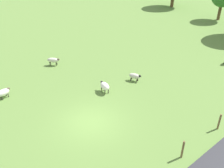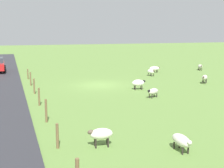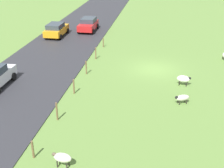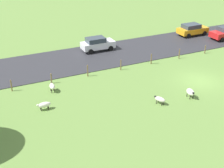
% 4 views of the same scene
% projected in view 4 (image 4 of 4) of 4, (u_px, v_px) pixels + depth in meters
% --- Properties ---
extents(ground_plane, '(160.00, 160.00, 0.00)m').
position_uv_depth(ground_plane, '(200.00, 81.00, 31.99)').
color(ground_plane, olive).
extents(road_strip, '(8.00, 80.00, 0.06)m').
position_uv_depth(road_strip, '(146.00, 48.00, 40.54)').
color(road_strip, '#2D2D33').
rests_on(road_strip, ground_plane).
extents(sheep_0, '(0.50, 1.25, 0.70)m').
position_uv_depth(sheep_0, '(44.00, 105.00, 26.77)').
color(sheep_0, silver).
rests_on(sheep_0, ground_plane).
extents(sheep_3, '(1.09, 0.58, 0.80)m').
position_uv_depth(sheep_3, '(52.00, 86.00, 29.67)').
color(sheep_3, silver).
rests_on(sheep_3, ground_plane).
extents(sheep_4, '(1.14, 0.83, 0.68)m').
position_uv_depth(sheep_4, '(160.00, 99.00, 27.64)').
color(sheep_4, beige).
rests_on(sheep_4, ground_plane).
extents(sheep_7, '(1.16, 0.70, 0.84)m').
position_uv_depth(sheep_7, '(191.00, 92.00, 28.62)').
color(sheep_7, white).
rests_on(sheep_7, ground_plane).
extents(fence_post_0, '(0.12, 0.12, 1.03)m').
position_uv_depth(fence_post_0, '(205.00, 49.00, 38.65)').
color(fence_post_0, brown).
rests_on(fence_post_0, ground_plane).
extents(fence_post_1, '(0.12, 0.12, 1.20)m').
position_uv_depth(fence_post_1, '(179.00, 54.00, 37.14)').
color(fence_post_1, brown).
rests_on(fence_post_1, ground_plane).
extents(fence_post_2, '(0.12, 0.12, 1.20)m').
position_uv_depth(fence_post_2, '(151.00, 59.00, 35.66)').
color(fence_post_2, brown).
rests_on(fence_post_2, ground_plane).
extents(fence_post_3, '(0.12, 0.12, 1.16)m').
position_uv_depth(fence_post_3, '(121.00, 65.00, 34.19)').
color(fence_post_3, brown).
rests_on(fence_post_3, ground_plane).
extents(fence_post_4, '(0.12, 0.12, 1.25)m').
position_uv_depth(fence_post_4, '(88.00, 71.00, 32.69)').
color(fence_post_4, brown).
rests_on(fence_post_4, ground_plane).
extents(fence_post_5, '(0.12, 0.12, 1.06)m').
position_uv_depth(fence_post_5, '(51.00, 78.00, 31.26)').
color(fence_post_5, brown).
rests_on(fence_post_5, ground_plane).
extents(fence_post_6, '(0.12, 0.12, 1.15)m').
position_uv_depth(fence_post_6, '(11.00, 86.00, 29.76)').
color(fence_post_6, brown).
rests_on(fence_post_6, ground_plane).
extents(car_0, '(1.98, 4.11, 1.68)m').
position_uv_depth(car_0, '(97.00, 44.00, 39.31)').
color(car_0, silver).
rests_on(car_0, road_strip).
extents(car_3, '(2.12, 4.29, 1.62)m').
position_uv_depth(car_3, '(192.00, 29.00, 44.90)').
color(car_3, orange).
rests_on(car_3, road_strip).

